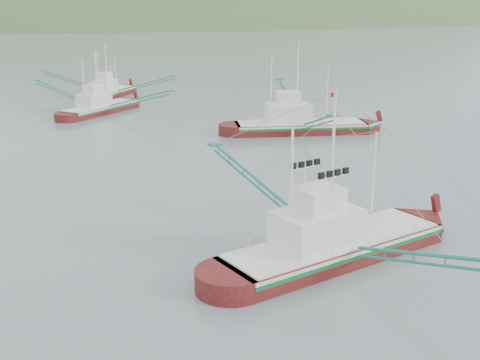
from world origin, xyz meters
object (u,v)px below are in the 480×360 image
bg_boat_right (300,114)px  bg_boat_extra (108,85)px  main_boat (332,235)px  bg_boat_far (100,99)px

bg_boat_right → bg_boat_extra: size_ratio=1.32×
main_boat → bg_boat_far: main_boat is taller
bg_boat_right → bg_boat_extra: 38.40m
bg_boat_far → bg_boat_right: 28.60m
main_boat → bg_boat_extra: bearing=78.3°
main_boat → bg_boat_extra: main_boat is taller
main_boat → bg_boat_right: (19.75, 29.29, 0.71)m
main_boat → bg_boat_extra: 67.36m
main_boat → bg_boat_far: size_ratio=1.25×
bg_boat_far → bg_boat_extra: size_ratio=1.08×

